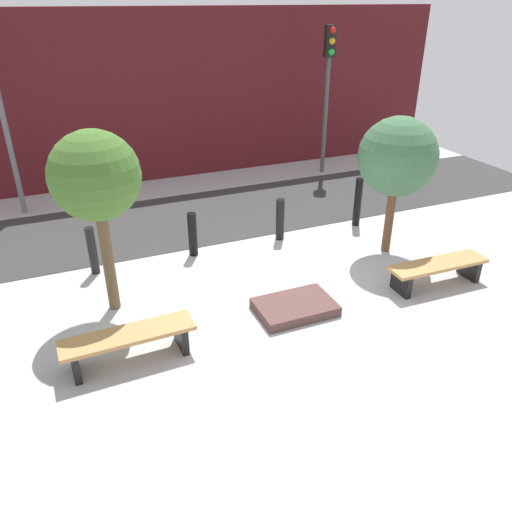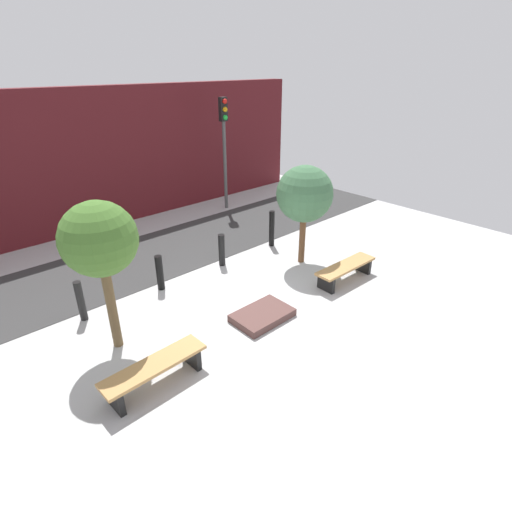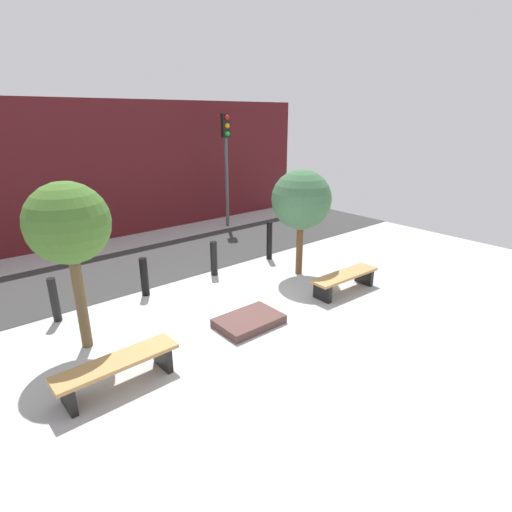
% 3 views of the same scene
% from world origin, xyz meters
% --- Properties ---
extents(ground_plane, '(18.00, 18.00, 0.00)m').
position_xyz_m(ground_plane, '(0.00, 0.00, 0.00)').
color(ground_plane, '#B1B1B1').
extents(road_strip, '(18.00, 3.07, 0.01)m').
position_xyz_m(road_strip, '(0.00, 3.85, 0.01)').
color(road_strip, '#333333').
rests_on(road_strip, ground).
extents(building_facade, '(16.20, 0.50, 4.33)m').
position_xyz_m(building_facade, '(0.00, 7.12, 2.17)').
color(building_facade, '#511419').
rests_on(building_facade, ground).
extents(bench_left, '(1.84, 0.52, 0.46)m').
position_xyz_m(bench_left, '(-2.67, -0.70, 0.33)').
color(bench_left, black).
rests_on(bench_left, ground).
extents(bench_right, '(1.84, 0.52, 0.44)m').
position_xyz_m(bench_right, '(2.67, -0.70, 0.32)').
color(bench_right, black).
rests_on(bench_right, ground).
extents(planter_bed, '(1.25, 0.84, 0.16)m').
position_xyz_m(planter_bed, '(0.00, -0.50, 0.08)').
color(planter_bed, brown).
rests_on(planter_bed, ground).
extents(tree_behind_left_bench, '(1.33, 1.33, 2.91)m').
position_xyz_m(tree_behind_left_bench, '(-2.67, 0.76, 2.21)').
color(tree_behind_left_bench, brown).
rests_on(tree_behind_left_bench, ground).
extents(tree_behind_right_bench, '(1.46, 1.46, 2.65)m').
position_xyz_m(tree_behind_right_bench, '(2.67, 0.76, 1.91)').
color(tree_behind_right_bench, brown).
rests_on(tree_behind_right_bench, ground).
extents(bollard_far_left, '(0.16, 0.16, 0.91)m').
position_xyz_m(bollard_far_left, '(-2.81, 2.07, 0.46)').
color(bollard_far_left, black).
rests_on(bollard_far_left, ground).
extents(bollard_left, '(0.17, 0.17, 0.88)m').
position_xyz_m(bollard_left, '(-0.94, 2.07, 0.44)').
color(bollard_left, black).
rests_on(bollard_left, ground).
extents(bollard_center, '(0.17, 0.17, 0.88)m').
position_xyz_m(bollard_center, '(0.94, 2.07, 0.44)').
color(bollard_center, black).
rests_on(bollard_center, ground).
extents(bollard_right, '(0.16, 0.16, 1.08)m').
position_xyz_m(bollard_right, '(2.81, 2.07, 0.54)').
color(bollard_right, black).
rests_on(bollard_right, ground).
extents(traffic_light_mid_west, '(0.28, 0.27, 3.90)m').
position_xyz_m(traffic_light_mid_west, '(4.00, 5.67, 2.68)').
color(traffic_light_mid_west, '#4B4B4B').
rests_on(traffic_light_mid_west, ground).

